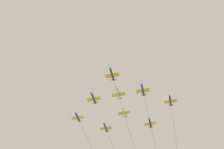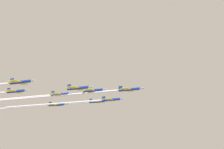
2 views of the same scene
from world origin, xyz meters
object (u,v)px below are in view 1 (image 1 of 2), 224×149
(jet_port_trail, at_px, (131,135))
(jet_tail_end, at_px, (114,149))
(jet_starboard_inner, at_px, (93,98))
(jet_center_rear, at_px, (88,139))
(jet_lead, at_px, (121,103))
(jet_starboard_trail, at_px, (150,123))
(jet_port_outer, at_px, (118,93))
(jet_starboard_outer, at_px, (174,126))
(jet_port_inner, at_px, (148,114))

(jet_port_trail, xyz_separation_m, jet_tail_end, (4.78, 18.69, -0.23))
(jet_starboard_inner, height_order, jet_center_rear, jet_center_rear)
(jet_lead, distance_m, jet_starboard_trail, 24.66)
(jet_starboard_trail, relative_size, jet_tail_end, 0.16)
(jet_port_outer, relative_size, jet_starboard_trail, 1.00)
(jet_starboard_inner, relative_size, jet_starboard_outer, 0.16)
(jet_starboard_trail, bearing_deg, jet_starboard_outer, -145.89)
(jet_starboard_outer, bearing_deg, jet_lead, 45.74)
(jet_center_rear, bearing_deg, jet_lead, 135.30)
(jet_port_trail, relative_size, jet_tail_end, 0.97)
(jet_port_trail, distance_m, jet_starboard_trail, 18.55)
(jet_port_inner, relative_size, jet_port_outer, 5.73)
(jet_starboard_inner, distance_m, jet_center_rear, 40.37)
(jet_tail_end, bearing_deg, jet_port_outer, 105.64)
(jet_starboard_inner, xyz_separation_m, jet_starboard_outer, (54.26, -21.04, 2.00))
(jet_port_inner, distance_m, jet_port_trail, 24.28)
(jet_starboard_trail, bearing_deg, jet_port_outer, 62.24)
(jet_center_rear, distance_m, jet_port_trail, 29.08)
(jet_port_outer, distance_m, jet_starboard_trail, 31.17)
(jet_starboard_outer, bearing_deg, jet_port_outer, 52.19)
(jet_starboard_inner, height_order, jet_port_outer, jet_port_outer)
(jet_port_trail, bearing_deg, jet_starboard_inner, 70.29)
(jet_lead, relative_size, jet_port_inner, 1.08)
(jet_starboard_trail, bearing_deg, jet_tail_end, -39.90)
(jet_starboard_inner, relative_size, jet_port_trail, 0.16)
(jet_port_inner, bearing_deg, jet_lead, 39.46)
(jet_port_inner, xyz_separation_m, jet_port_outer, (-23.96, 4.02, 1.79))
(jet_lead, distance_m, jet_port_trail, 31.36)
(jet_lead, bearing_deg, jet_port_inner, -140.54)
(jet_port_trail, height_order, jet_starboard_trail, jet_port_trail)
(jet_port_outer, xyz_separation_m, jet_center_rear, (19.10, 42.26, -1.04))
(jet_port_outer, xyz_separation_m, jet_port_trail, (34.69, 17.72, -0.45))
(jet_port_inner, relative_size, jet_starboard_inner, 5.73)
(jet_center_rear, xyz_separation_m, jet_tail_end, (20.36, -5.85, 0.36))
(jet_port_inner, bearing_deg, jet_tail_end, -48.04)
(jet_port_inner, relative_size, jet_port_trail, 0.94)
(jet_port_inner, xyz_separation_m, jet_starboard_outer, (22.43, -4.79, 2.05))
(jet_center_rear, relative_size, jet_tail_end, 0.97)
(jet_starboard_inner, xyz_separation_m, jet_starboard_trail, (38.95, -12.61, -0.63))
(jet_lead, distance_m, jet_port_outer, 7.65)
(jet_starboard_outer, height_order, jet_center_rear, jet_starboard_outer)
(jet_center_rear, height_order, jet_port_trail, jet_port_trail)
(jet_port_outer, distance_m, jet_center_rear, 46.39)
(jet_lead, relative_size, jet_tail_end, 0.98)
(jet_starboard_trail, distance_m, jet_tail_end, 37.77)
(jet_port_outer, relative_size, jet_tail_end, 0.16)
(jet_lead, distance_m, jet_tail_end, 46.43)
(jet_port_inner, distance_m, jet_starboard_inner, 35.74)
(jet_starboard_inner, bearing_deg, jet_port_trail, -109.71)
(jet_center_rear, distance_m, jet_tail_end, 21.19)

